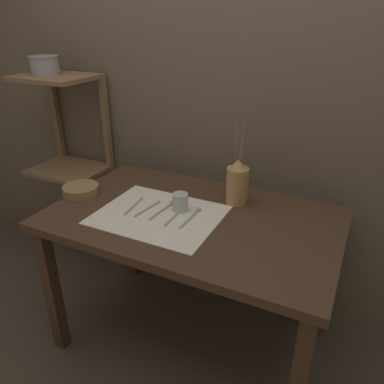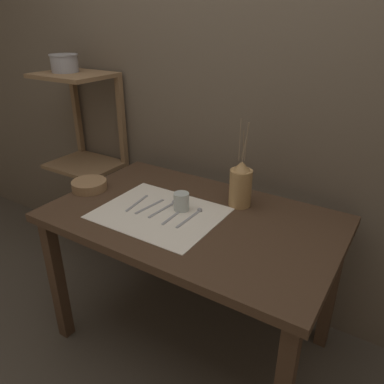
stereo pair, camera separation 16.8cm
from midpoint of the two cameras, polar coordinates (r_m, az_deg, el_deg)
name	(u,v)px [view 1 (the left image)]	position (r m, az deg, el deg)	size (l,w,h in m)	color
ground_plane	(192,337)	(2.22, -2.34, -21.30)	(12.00, 12.00, 0.00)	#473F35
stone_wall_back	(235,101)	(2.03, 4.14, 13.64)	(7.00, 0.06, 2.40)	brown
wooden_table	(192,233)	(1.78, -2.72, -6.30)	(1.34, 0.81, 0.77)	#422D1E
wooden_shelf_unit	(71,141)	(2.52, -19.88, 7.36)	(0.45, 0.36, 1.30)	brown
linen_cloth	(159,215)	(1.75, -7.83, -3.53)	(0.56, 0.45, 0.00)	silver
pitcher_with_flowers	(237,183)	(1.81, 4.29, 1.33)	(0.11, 0.11, 0.43)	#A87F4C
wooden_bowl	(81,190)	(2.03, -18.88, 0.22)	(0.18, 0.18, 0.05)	#8E6B47
glass_tumbler_near	(180,202)	(1.76, -4.54, -1.60)	(0.07, 0.07, 0.09)	#B7C1BC
fork_inner	(134,206)	(1.84, -11.45, -2.17)	(0.03, 0.19, 0.00)	#939399
knife_center	(148,209)	(1.81, -9.44, -2.60)	(0.04, 0.19, 0.00)	#939399
spoon_outer	(168,206)	(1.81, -6.42, -2.25)	(0.03, 0.20, 0.02)	#939399
fork_outer	(174,217)	(1.72, -5.52, -3.82)	(0.02, 0.19, 0.00)	#939399
spoon_inner	(195,213)	(1.74, -2.27, -3.34)	(0.02, 0.20, 0.02)	#939399
metal_pot_large	(45,64)	(2.45, -23.51, 17.40)	(0.17, 0.17, 0.10)	#939399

